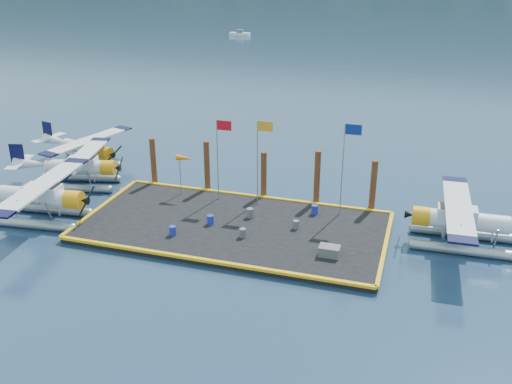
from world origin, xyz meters
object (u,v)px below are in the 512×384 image
at_px(drum_2, 296,225).
at_px(piling_1, 207,168).
at_px(drum_4, 315,210).
at_px(flagpole_red, 220,148).
at_px(piling_3, 317,179).
at_px(piling_0, 154,163).
at_px(flagpole_blue, 346,156).
at_px(flagpole_yellow, 260,150).
at_px(windsock, 185,159).
at_px(seaplane_c, 86,151).
at_px(piling_2, 264,177).
at_px(drum_3, 173,231).
at_px(seaplane_a, 39,199).
at_px(drum_1, 243,233).
at_px(seaplane_b, 79,169).
at_px(drum_0, 210,220).
at_px(seaplane_d, 463,223).
at_px(crate, 329,251).
at_px(piling_4, 373,188).
at_px(drum_5, 250,213).

height_order(drum_2, piling_1, piling_1).
relative_size(drum_4, flagpole_red, 0.11).
bearing_deg(piling_3, piling_0, 180.00).
bearing_deg(flagpole_blue, flagpole_red, 180.00).
bearing_deg(piling_3, flagpole_yellow, -157.15).
relative_size(windsock, piling_3, 0.73).
bearing_deg(seaplane_c, piling_2, 95.74).
relative_size(drum_3, piling_1, 0.15).
distance_m(drum_2, piling_2, 6.06).
bearing_deg(seaplane_a, flagpole_red, 114.44).
bearing_deg(drum_1, seaplane_a, -175.73).
distance_m(seaplane_b, drum_0, 13.31).
relative_size(flagpole_blue, piling_1, 1.55).
distance_m(seaplane_b, flagpole_yellow, 15.18).
bearing_deg(flagpole_blue, drum_2, -129.74).
distance_m(seaplane_b, seaplane_d, 28.68).
bearing_deg(flagpole_red, drum_0, -79.42).
distance_m(piling_1, piling_2, 4.50).
relative_size(drum_4, piling_3, 0.15).
bearing_deg(piling_0, seaplane_b, -163.07).
relative_size(seaplane_a, piling_2, 2.78).
bearing_deg(drum_4, drum_0, -150.22).
height_order(drum_1, drum_4, drum_4).
xyz_separation_m(seaplane_d, piling_3, (-9.97, 3.22, 0.57)).
bearing_deg(drum_3, flagpole_blue, 32.65).
relative_size(drum_2, drum_3, 0.91).
distance_m(drum_1, flagpole_red, 7.33).
relative_size(flagpole_blue, piling_0, 1.62).
bearing_deg(crate, flagpole_red, 146.58).
relative_size(crate, piling_4, 0.31).
bearing_deg(piling_0, piling_2, 0.00).
height_order(seaplane_b, crate, seaplane_b).
distance_m(drum_2, flagpole_red, 8.03).
xyz_separation_m(drum_2, piling_0, (-12.62, 4.71, 1.32)).
bearing_deg(piling_3, drum_3, -134.17).
distance_m(drum_1, drum_5, 2.96).
height_order(drum_0, piling_1, piling_1).
relative_size(seaplane_c, drum_5, 14.11).
xyz_separation_m(drum_0, piling_0, (-6.98, 5.75, 1.28)).
distance_m(drum_1, piling_0, 11.94).
bearing_deg(drum_5, flagpole_red, 141.55).
relative_size(windsock, piling_0, 0.78).
height_order(crate, piling_2, piling_2).
bearing_deg(seaplane_b, crate, 61.48).
bearing_deg(drum_3, seaplane_b, 150.29).
xyz_separation_m(seaplane_c, drum_2, (20.30, -7.15, -0.76)).
xyz_separation_m(seaplane_b, drum_3, (10.94, -6.24, -0.78)).
xyz_separation_m(seaplane_d, flagpole_yellow, (-13.76, 1.62, 2.93)).
height_order(drum_4, flagpole_blue, flagpole_blue).
distance_m(drum_3, piling_2, 8.88).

